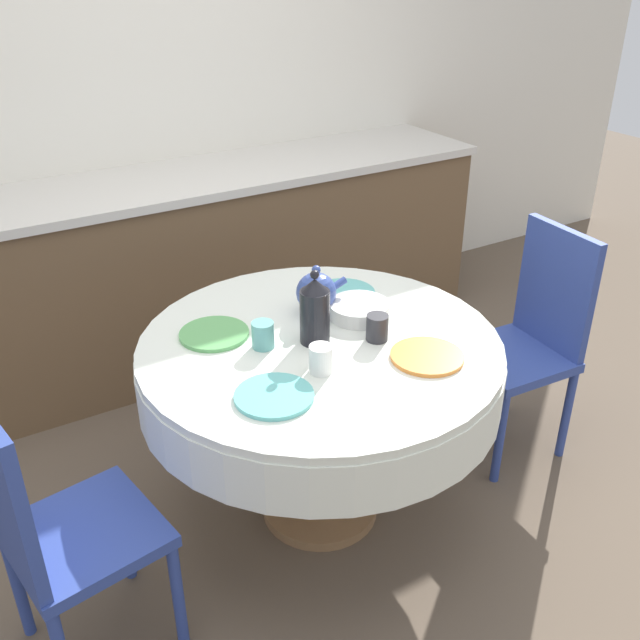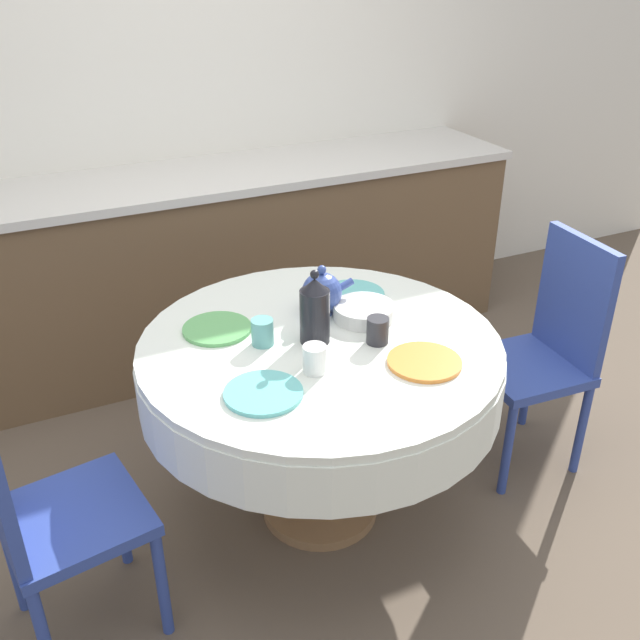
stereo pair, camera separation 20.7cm
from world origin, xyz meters
TOP-DOWN VIEW (x-y plane):
  - ground_plane at (0.00, 0.00)m, footprint 12.00×12.00m
  - wall_back at (0.00, 1.70)m, footprint 7.00×0.05m
  - kitchen_counter at (0.00, 1.36)m, footprint 3.24×0.64m
  - dining_table at (0.00, 0.00)m, footprint 1.24×1.24m
  - chair_left at (0.96, -0.06)m, footprint 0.42×0.42m
  - chair_right at (-0.95, -0.15)m, footprint 0.46×0.46m
  - plate_near_left at (-0.29, -0.22)m, footprint 0.24×0.24m
  - cup_near_left at (-0.10, -0.17)m, footprint 0.07×0.07m
  - plate_near_right at (0.24, -0.28)m, footprint 0.24×0.24m
  - cup_near_right at (0.17, -0.09)m, footprint 0.07×0.07m
  - plate_far_left at (-0.29, 0.22)m, footprint 0.24×0.24m
  - cup_far_left at (-0.18, 0.06)m, footprint 0.07×0.07m
  - plate_far_right at (0.26, 0.25)m, footprint 0.24×0.24m
  - cup_far_right at (0.08, 0.18)m, footprint 0.07×0.07m
  - coffee_carafe at (-0.02, 0.01)m, footprint 0.10×0.10m
  - teapot at (0.09, 0.18)m, footprint 0.20×0.14m
  - fruit_bowl at (0.21, 0.08)m, footprint 0.22×0.22m

SIDE VIEW (x-z plane):
  - ground_plane at x=0.00m, z-range 0.00..0.00m
  - kitchen_counter at x=0.00m, z-range 0.00..0.96m
  - chair_left at x=0.96m, z-range 0.05..1.01m
  - chair_right at x=-0.95m, z-range 0.05..1.01m
  - dining_table at x=0.00m, z-range 0.25..1.00m
  - plate_near_left at x=-0.29m, z-range 0.75..0.77m
  - plate_near_right at x=0.24m, z-range 0.75..0.77m
  - plate_far_left at x=-0.29m, z-range 0.75..0.77m
  - plate_far_right at x=0.26m, z-range 0.75..0.77m
  - fruit_bowl at x=0.21m, z-range 0.75..0.81m
  - cup_near_left at x=-0.10m, z-range 0.75..0.84m
  - cup_near_right at x=0.17m, z-range 0.75..0.84m
  - cup_far_left at x=-0.18m, z-range 0.75..0.84m
  - cup_far_right at x=0.08m, z-range 0.75..0.84m
  - teapot at x=0.09m, z-range 0.74..0.93m
  - coffee_carafe at x=-0.02m, z-range 0.74..1.00m
  - wall_back at x=0.00m, z-range 0.00..2.60m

